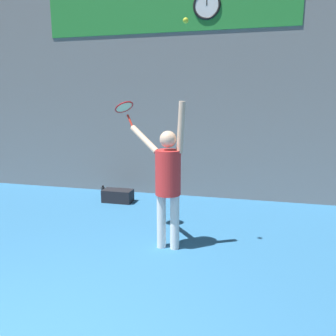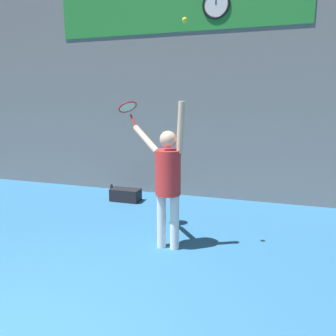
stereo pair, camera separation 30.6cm
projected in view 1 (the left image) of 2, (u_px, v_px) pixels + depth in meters
back_wall at (167, 82)px, 7.06m from camera, size 18.00×0.10×5.00m
sponsor_banner at (166, 8)px, 6.71m from camera, size 5.32×0.02×0.93m
scoreboard_clock at (207, 5)px, 6.50m from camera, size 0.56×0.05×0.56m
tennis_player at (167, 177)px, 4.56m from camera, size 0.95×0.62×2.09m
tennis_racket at (125, 108)px, 5.03m from camera, size 0.39×0.39×0.41m
tennis_ball at (186, 20)px, 4.00m from camera, size 0.07×0.07×0.07m
water_bottle at (103, 192)px, 7.17m from camera, size 0.08×0.08×0.29m
equipment_bag at (118, 196)px, 6.91m from camera, size 0.62×0.32×0.26m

